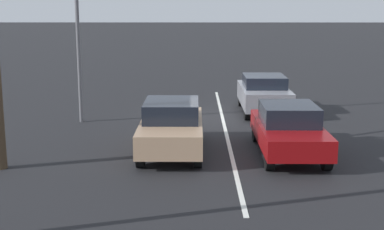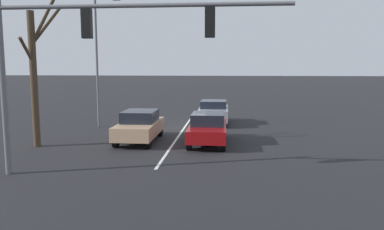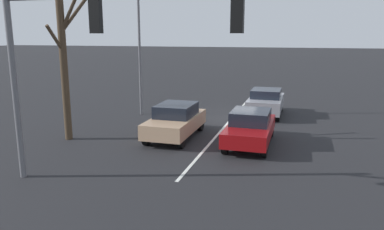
{
  "view_description": "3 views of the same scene",
  "coord_description": "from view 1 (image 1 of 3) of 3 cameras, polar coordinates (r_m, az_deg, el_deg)",
  "views": [
    {
      "loc": [
        1.05,
        20.56,
        4.28
      ],
      "look_at": [
        1.14,
        7.53,
        1.61
      ],
      "focal_mm": 50.0,
      "sensor_mm": 36.0,
      "label": 1
    },
    {
      "loc": [
        -2.55,
        23.28,
        3.75
      ],
      "look_at": [
        -1.01,
        6.74,
        1.56
      ],
      "focal_mm": 35.0,
      "sensor_mm": 36.0,
      "label": 2
    },
    {
      "loc": [
        -3.65,
        20.85,
        4.6
      ],
      "look_at": [
        0.61,
        6.41,
        1.36
      ],
      "focal_mm": 35.0,
      "sensor_mm": 36.0,
      "label": 3
    }
  ],
  "objects": [
    {
      "name": "ground_plane",
      "position": [
        21.03,
        3.24,
        -0.17
      ],
      "size": [
        240.0,
        240.0,
        0.0
      ],
      "primitive_type": "plane",
      "color": "black"
    },
    {
      "name": "car_maroon_leftlane_front",
      "position": [
        15.81,
        10.25,
        -1.46
      ],
      "size": [
        1.77,
        4.28,
        1.48
      ],
      "color": "maroon",
      "rests_on": "ground_plane"
    },
    {
      "name": "lane_stripe_left_divider",
      "position": [
        18.96,
        3.55,
        -1.46
      ],
      "size": [
        0.12,
        16.23,
        0.01
      ],
      "primitive_type": "cube",
      "color": "silver",
      "rests_on": "ground_plane"
    },
    {
      "name": "car_tan_midlane_front",
      "position": [
        15.8,
        -2.2,
        -1.21
      ],
      "size": [
        1.8,
        4.17,
        1.53
      ],
      "color": "tan",
      "rests_on": "ground_plane"
    },
    {
      "name": "car_gray_leftlane_second",
      "position": [
        21.83,
        7.67,
        2.31
      ],
      "size": [
        1.84,
        4.04,
        1.53
      ],
      "color": "gray",
      "rests_on": "ground_plane"
    }
  ]
}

